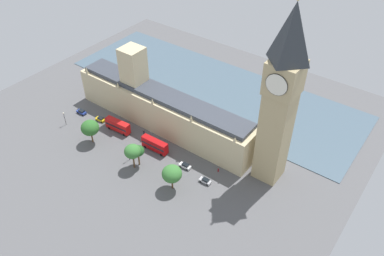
% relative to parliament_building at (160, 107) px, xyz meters
% --- Properties ---
extents(ground_plane, '(147.17, 147.17, 0.00)m').
position_rel_parliament_building_xyz_m(ground_plane, '(1.99, 1.57, -8.33)').
color(ground_plane, '#565659').
extents(river_thames, '(44.60, 132.45, 0.25)m').
position_rel_parliament_building_xyz_m(river_thames, '(-33.03, 1.57, -8.20)').
color(river_thames, '#475B6B').
rests_on(river_thames, ground).
extents(parliament_building, '(12.50, 77.17, 29.12)m').
position_rel_parliament_building_xyz_m(parliament_building, '(0.00, 0.00, 0.00)').
color(parliament_building, '#CCBA8E').
rests_on(parliament_building, ground).
extents(clock_tower, '(9.48, 9.48, 60.64)m').
position_rel_parliament_building_xyz_m(clock_tower, '(-0.68, 46.44, 23.08)').
color(clock_tower, tan).
rests_on(clock_tower, ground).
extents(car_blue_far_end, '(1.99, 4.35, 1.74)m').
position_rel_parliament_building_xyz_m(car_blue_far_end, '(14.09, -30.45, -7.44)').
color(car_blue_far_end, navy).
rests_on(car_blue_far_end, ground).
extents(car_yellow_cab_trailing, '(2.25, 4.19, 1.74)m').
position_rel_parliament_building_xyz_m(car_yellow_cab_trailing, '(12.83, -20.67, -7.44)').
color(car_yellow_cab_trailing, gold).
rests_on(car_yellow_cab_trailing, ground).
extents(double_decker_bus_corner, '(3.25, 10.65, 4.75)m').
position_rel_parliament_building_xyz_m(double_decker_bus_corner, '(13.07, -10.46, -5.69)').
color(double_decker_bus_corner, red).
rests_on(double_decker_bus_corner, ground).
extents(double_decker_bus_under_trees, '(2.95, 10.58, 4.75)m').
position_rel_parliament_building_xyz_m(double_decker_bus_under_trees, '(12.99, 8.07, -5.69)').
color(double_decker_bus_under_trees, '#B20C0F').
rests_on(double_decker_bus_under_trees, ground).
extents(car_white_midblock, '(1.96, 4.36, 1.74)m').
position_rel_parliament_building_xyz_m(car_white_midblock, '(13.57, 22.20, -7.44)').
color(car_white_midblock, silver).
rests_on(car_white_midblock, ground).
extents(car_silver_opposite_hall, '(1.96, 4.13, 1.74)m').
position_rel_parliament_building_xyz_m(car_silver_opposite_hall, '(15.18, 31.79, -7.44)').
color(car_silver_opposite_hall, '#B7B7BC').
rests_on(car_silver_opposite_hall, ground).
extents(pedestrian_kerbside, '(0.70, 0.65, 1.68)m').
position_rel_parliament_building_xyz_m(pedestrian_kerbside, '(8.38, 32.43, -7.57)').
color(pedestrian_kerbside, maroon).
rests_on(pedestrian_kerbside, ground).
extents(pedestrian_by_river_gate, '(0.65, 0.69, 1.65)m').
position_rel_parliament_building_xyz_m(pedestrian_by_river_gate, '(8.37, -1.59, -7.59)').
color(pedestrian_by_river_gate, black).
rests_on(pedestrian_by_river_gate, ground).
extents(plane_tree_leading, '(6.50, 6.50, 9.36)m').
position_rel_parliament_building_xyz_m(plane_tree_leading, '(23.49, 24.59, -1.75)').
color(plane_tree_leading, brown).
rests_on(plane_tree_leading, ground).
extents(plane_tree_near_tower, '(6.58, 6.58, 9.54)m').
position_rel_parliament_building_xyz_m(plane_tree_near_tower, '(23.37, -13.54, -1.61)').
color(plane_tree_near_tower, brown).
rests_on(plane_tree_near_tower, ground).
extents(plane_tree_slot_10, '(4.43, 4.43, 8.31)m').
position_rel_parliament_building_xyz_m(plane_tree_slot_10, '(21.88, 8.49, -1.98)').
color(plane_tree_slot_10, brown).
rests_on(plane_tree_slot_10, ground).
extents(plane_tree_slot_11, '(5.62, 5.62, 9.81)m').
position_rel_parliament_building_xyz_m(plane_tree_slot_11, '(23.91, 8.06, -0.95)').
color(plane_tree_slot_11, brown).
rests_on(plane_tree_slot_11, ground).
extents(street_lamp_slot_12, '(0.56, 0.56, 5.74)m').
position_rel_parliament_building_xyz_m(street_lamp_slot_12, '(22.23, 4.10, -4.27)').
color(street_lamp_slot_12, black).
rests_on(street_lamp_slot_12, ground).
extents(street_lamp_slot_13, '(0.56, 0.56, 5.89)m').
position_rel_parliament_building_xyz_m(street_lamp_slot_13, '(22.57, -29.76, -4.18)').
color(street_lamp_slot_13, black).
rests_on(street_lamp_slot_13, ground).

